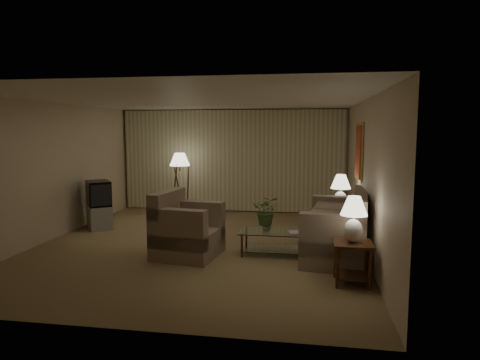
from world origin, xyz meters
name	(u,v)px	position (x,y,z in m)	size (l,w,h in m)	color
ground	(200,245)	(0.00, 0.00, 0.00)	(7.00, 7.00, 0.00)	#917C50
room_shell	(217,149)	(0.02, 1.51, 1.75)	(6.04, 7.02, 2.72)	beige
sofa	(336,230)	(2.50, -0.30, 0.44)	(2.24, 1.49, 0.89)	gray
armchair	(188,231)	(-0.01, -0.74, 0.44)	(1.33, 1.29, 0.89)	gray
side_table_near	(352,255)	(2.65, -1.65, 0.41)	(0.53, 0.53, 0.60)	#38200F
side_table_far	(340,219)	(2.65, 0.95, 0.40)	(0.48, 0.40, 0.60)	#38200F
table_lamp_near	(354,215)	(2.65, -1.65, 0.99)	(0.38, 0.38, 0.65)	silver
table_lamp_far	(341,189)	(2.65, 0.95, 1.00)	(0.40, 0.40, 0.68)	silver
coffee_table	(275,239)	(1.46, -0.40, 0.28)	(1.22, 0.67, 0.41)	silver
tv_cabinet	(99,217)	(-2.55, 1.01, 0.25)	(0.80, 0.86, 0.50)	#979799
crt_tv	(98,193)	(-2.55, 1.01, 0.77)	(0.75, 0.79, 0.55)	black
floor_lamp	(180,183)	(-1.22, 2.74, 0.83)	(0.51, 0.51, 1.58)	#38200F
ottoman	(185,211)	(-0.94, 2.20, 0.19)	(0.58, 0.58, 0.39)	#B1693B
vase	(266,226)	(1.31, -0.40, 0.50)	(0.16, 0.16, 0.16)	silver
flowers	(267,207)	(1.31, -0.40, 0.84)	(0.46, 0.40, 0.51)	#48692E
book	(289,233)	(1.71, -0.50, 0.42)	(0.18, 0.24, 0.02)	olive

